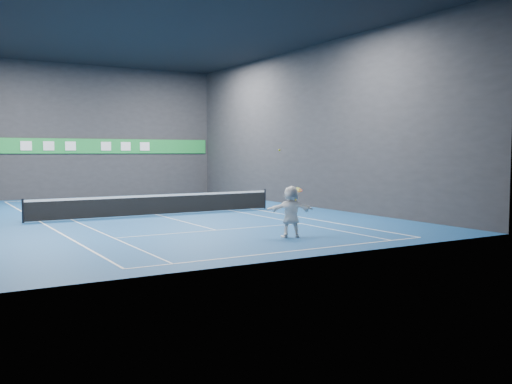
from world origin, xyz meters
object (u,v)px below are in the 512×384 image
tennis_ball (280,150)px  tennis_racket (298,191)px  tennis_net (158,204)px  player (291,212)px

tennis_ball → tennis_racket: 1.68m
tennis_ball → tennis_net: size_ratio=0.01×
tennis_net → tennis_racket: bearing=-78.9°
player → tennis_racket: 0.81m
player → tennis_racket: (0.35, 0.05, 0.73)m
player → tennis_ball: 2.26m
player → tennis_net: player is taller
tennis_net → tennis_racket: (1.84, -9.40, 1.12)m
tennis_racket → player: bearing=-172.2°
tennis_ball → tennis_net: tennis_ball is taller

